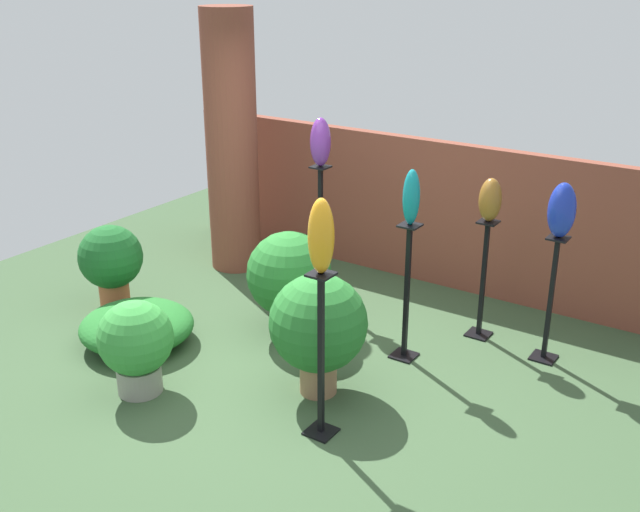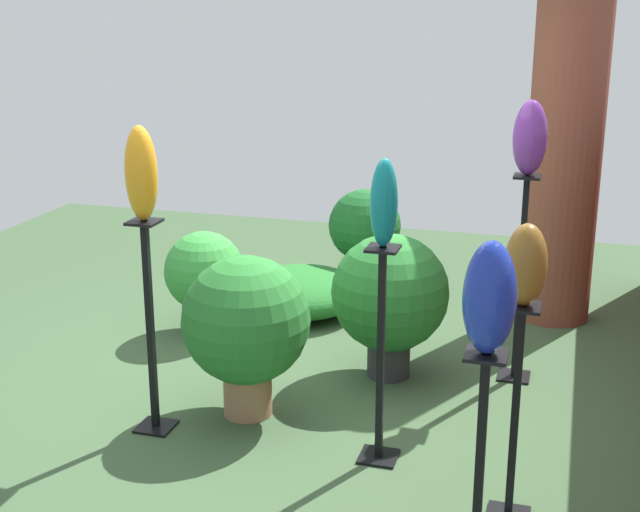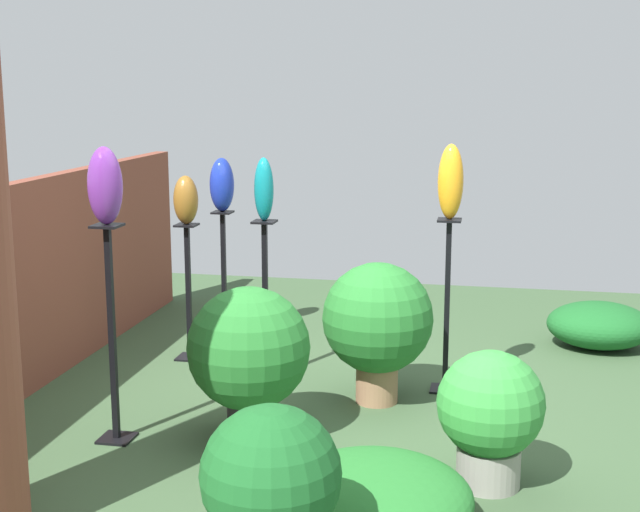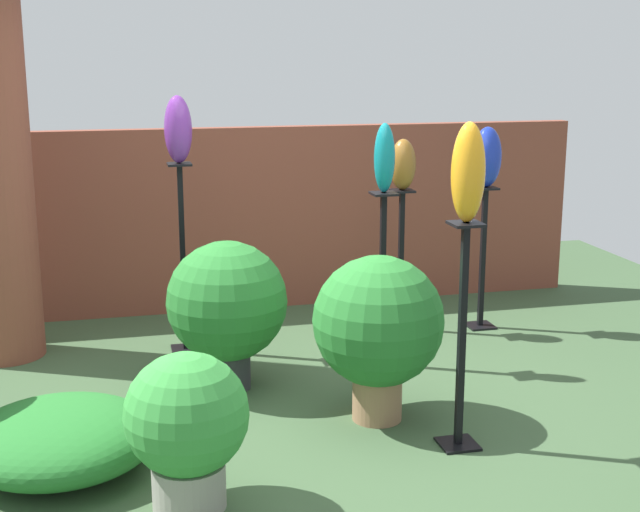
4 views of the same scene
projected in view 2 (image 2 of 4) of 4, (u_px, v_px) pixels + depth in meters
The scene contains 17 objects.
ground_plane at pixel (289, 388), 5.56m from camera, with size 8.00×8.00×0.00m, color #385133.
brick_pillar at pixel (565, 141), 6.39m from camera, with size 0.53×0.53×2.68m, color brown.
pedestal_violet at pixel (520, 288), 5.53m from camera, with size 0.20×0.20×1.32m.
pedestal_bronze at pixel (514, 425), 4.06m from camera, with size 0.20×0.20×1.06m.
pedestal_amber at pixel (151, 336), 4.89m from camera, with size 0.20×0.20×1.21m.
pedestal_teal at pixel (380, 365), 4.57m from camera, with size 0.20×0.20×1.17m.
pedestal_cobalt at pixel (478, 490), 3.52m from camera, with size 0.20×0.20×1.07m.
art_vase_violet at pixel (530, 138), 5.26m from camera, with size 0.19×0.20×0.45m, color #6B2D8C.
art_vase_bronze at pixel (526, 265), 3.84m from camera, with size 0.19×0.19×0.37m, color brown.
art_vase_amber at pixel (141, 174), 4.63m from camera, with size 0.17×0.17×0.51m, color orange.
art_vase_teal at pixel (384, 203), 4.33m from camera, with size 0.13×0.14×0.44m, color #0F727A.
art_vase_cobalt at pixel (490, 298), 3.29m from camera, with size 0.22×0.20×0.44m, color #192D9E.
potted_plant_near_pillar at pixel (246, 324), 5.06m from camera, with size 0.74×0.74×0.96m.
potted_plant_back_center at pixel (390, 295), 5.58m from camera, with size 0.74×0.74×0.93m.
potted_plant_mid_right at pixel (365, 230), 7.24m from camera, with size 0.59×0.59×0.84m.
potted_plant_front_left at pixel (204, 277), 6.35m from camera, with size 0.57×0.57×0.74m.
foliage_bed_east at pixel (301, 291), 6.82m from camera, with size 0.98×0.96×0.33m, color #236B28.
Camera 2 is at (4.82, 1.62, 2.39)m, focal length 50.00 mm.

